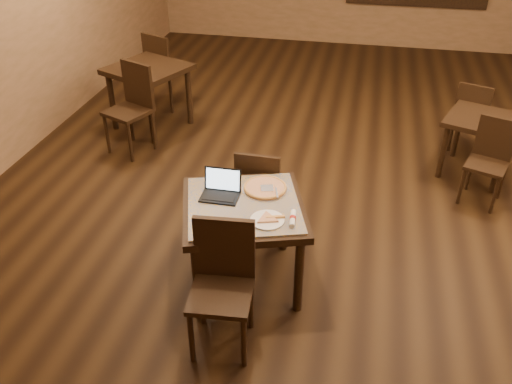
% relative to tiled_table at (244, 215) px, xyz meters
% --- Properties ---
extents(ground, '(10.00, 10.00, 0.00)m').
position_rel_tiled_table_xyz_m(ground, '(0.98, 1.60, -0.66)').
color(ground, black).
rests_on(ground, ground).
extents(tiled_table, '(1.16, 1.16, 0.76)m').
position_rel_tiled_table_xyz_m(tiled_table, '(0.00, 0.00, 0.00)').
color(tiled_table, black).
rests_on(tiled_table, ground).
extents(chair_main_near, '(0.46, 0.46, 0.98)m').
position_rel_tiled_table_xyz_m(chair_main_near, '(-0.01, -0.61, -0.11)').
color(chair_main_near, black).
rests_on(chair_main_near, ground).
extents(chair_main_far, '(0.40, 0.40, 0.90)m').
position_rel_tiled_table_xyz_m(chair_main_far, '(-0.00, 0.62, -0.15)').
color(chair_main_far, black).
rests_on(chair_main_far, ground).
extents(laptop, '(0.29, 0.23, 0.20)m').
position_rel_tiled_table_xyz_m(laptop, '(-0.20, 0.10, 0.16)').
color(laptop, black).
rests_on(laptop, tiled_table).
extents(plate, '(0.25, 0.25, 0.01)m').
position_rel_tiled_table_xyz_m(plate, '(0.22, -0.18, 0.11)').
color(plate, white).
rests_on(plate, tiled_table).
extents(pizza_slice, '(0.23, 0.23, 0.02)m').
position_rel_tiled_table_xyz_m(pizza_slice, '(0.22, -0.18, 0.13)').
color(pizza_slice, beige).
rests_on(pizza_slice, plate).
extents(pizza_pan, '(0.37, 0.37, 0.01)m').
position_rel_tiled_table_xyz_m(pizza_pan, '(0.12, 0.24, 0.11)').
color(pizza_pan, silver).
rests_on(pizza_pan, tiled_table).
extents(pizza_whole, '(0.34, 0.34, 0.02)m').
position_rel_tiled_table_xyz_m(pizza_whole, '(0.12, 0.24, 0.12)').
color(pizza_whole, beige).
rests_on(pizza_whole, pizza_pan).
extents(spatula, '(0.16, 0.26, 0.01)m').
position_rel_tiled_table_xyz_m(spatula, '(0.14, 0.22, 0.13)').
color(spatula, silver).
rests_on(spatula, pizza_whole).
extents(napkin_roll, '(0.06, 0.19, 0.04)m').
position_rel_tiled_table_xyz_m(napkin_roll, '(0.40, -0.14, 0.12)').
color(napkin_roll, white).
rests_on(napkin_roll, tiled_table).
extents(other_table_a, '(0.91, 0.91, 0.66)m').
position_rel_tiled_table_xyz_m(other_table_a, '(2.06, 2.23, -0.11)').
color(other_table_a, black).
rests_on(other_table_a, ground).
extents(other_table_a_chair_near, '(0.48, 0.48, 0.86)m').
position_rel_tiled_table_xyz_m(other_table_a_chair_near, '(2.09, 1.73, -0.18)').
color(other_table_a_chair_near, black).
rests_on(other_table_a_chair_near, ground).
extents(other_table_a_chair_far, '(0.48, 0.48, 0.86)m').
position_rel_tiled_table_xyz_m(other_table_a_chair_far, '(2.04, 2.74, -0.18)').
color(other_table_a_chair_far, black).
rests_on(other_table_a_chair_far, ground).
extents(other_table_b, '(1.11, 1.11, 0.79)m').
position_rel_tiled_table_xyz_m(other_table_b, '(-1.81, 2.62, -0.00)').
color(other_table_b, black).
rests_on(other_table_b, ground).
extents(other_table_b_chair_near, '(0.58, 0.58, 1.03)m').
position_rel_tiled_table_xyz_m(other_table_b_chair_near, '(-1.78, 2.02, -0.08)').
color(other_table_b_chair_near, black).
rests_on(other_table_b_chair_near, ground).
extents(other_table_b_chair_far, '(0.58, 0.58, 1.03)m').
position_rel_tiled_table_xyz_m(other_table_b_chair_far, '(-1.85, 3.23, -0.08)').
color(other_table_b_chair_far, black).
rests_on(other_table_b_chair_far, ground).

